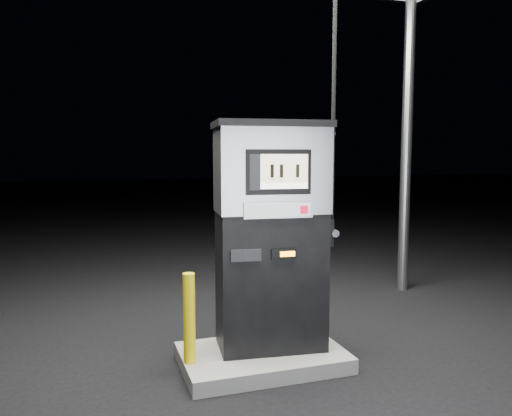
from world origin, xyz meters
name	(u,v)px	position (x,y,z in m)	size (l,w,h in m)	color
ground	(262,365)	(0.00, 0.00, 0.00)	(80.00, 80.00, 0.00)	black
pump_island	(262,358)	(0.00, 0.00, 0.07)	(1.60, 1.00, 0.15)	slate
fuel_dispenser	(271,233)	(0.12, 0.10, 1.31)	(1.28, 0.79, 4.70)	black
bollard_left	(189,318)	(-0.74, -0.06, 0.58)	(0.11, 0.11, 0.85)	yellow
bollard_right	(313,295)	(0.55, 0.00, 0.66)	(0.14, 0.14, 1.03)	yellow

